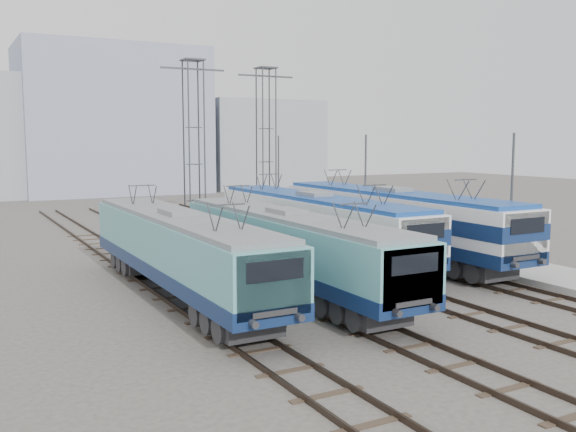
# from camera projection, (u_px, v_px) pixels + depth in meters

# --- Properties ---
(ground) EXTENTS (160.00, 160.00, 0.00)m
(ground) POSITION_uv_depth(u_px,v_px,m) (392.00, 310.00, 25.27)
(ground) COLOR #514C47
(platform) EXTENTS (4.00, 70.00, 0.30)m
(platform) POSITION_uv_depth(u_px,v_px,m) (447.00, 253.00, 37.07)
(platform) COLOR #9E9E99
(platform) RESTS_ON ground
(locomotive_far_left) EXTENTS (2.77, 17.51, 3.30)m
(locomotive_far_left) POSITION_uv_depth(u_px,v_px,m) (181.00, 248.00, 26.62)
(locomotive_far_left) COLOR #10244F
(locomotive_far_left) RESTS_ON ground
(locomotive_center_left) EXTENTS (2.72, 17.14, 3.23)m
(locomotive_center_left) POSITION_uv_depth(u_px,v_px,m) (289.00, 245.00, 27.74)
(locomotive_center_left) COLOR #10244F
(locomotive_center_left) RESTS_ON ground
(locomotive_center_right) EXTENTS (2.85, 18.05, 3.39)m
(locomotive_center_right) POSITION_uv_depth(u_px,v_px,m) (316.00, 222.00, 34.41)
(locomotive_center_right) COLOR #10244F
(locomotive_center_right) RESTS_ON ground
(locomotive_far_right) EXTENTS (2.97, 18.81, 3.54)m
(locomotive_far_right) POSITION_uv_depth(u_px,v_px,m) (394.00, 217.00, 35.69)
(locomotive_far_right) COLOR #10244F
(locomotive_far_right) RESTS_ON ground
(catenary_tower_west) EXTENTS (4.50, 1.20, 12.00)m
(catenary_tower_west) POSITION_uv_depth(u_px,v_px,m) (194.00, 140.00, 43.67)
(catenary_tower_west) COLOR #3F4247
(catenary_tower_west) RESTS_ON ground
(catenary_tower_east) EXTENTS (4.50, 1.20, 12.00)m
(catenary_tower_east) POSITION_uv_depth(u_px,v_px,m) (266.00, 140.00, 48.50)
(catenary_tower_east) COLOR #3F4247
(catenary_tower_east) RESTS_ON ground
(mast_front) EXTENTS (0.12, 0.12, 7.00)m
(mast_front) POSITION_uv_depth(u_px,v_px,m) (511.00, 206.00, 30.68)
(mast_front) COLOR #3F4247
(mast_front) RESTS_ON ground
(mast_mid) EXTENTS (0.12, 0.12, 7.00)m
(mast_mid) POSITION_uv_depth(u_px,v_px,m) (365.00, 189.00, 41.15)
(mast_mid) COLOR #3F4247
(mast_mid) RESTS_ON ground
(mast_rear) EXTENTS (0.12, 0.12, 7.00)m
(mast_rear) POSITION_uv_depth(u_px,v_px,m) (279.00, 179.00, 51.61)
(mast_rear) COLOR #3F4247
(mast_rear) RESTS_ON ground
(building_center) EXTENTS (22.00, 14.00, 18.00)m
(building_center) POSITION_uv_depth(u_px,v_px,m) (112.00, 121.00, 80.19)
(building_center) COLOR #939BB5
(building_center) RESTS_ON ground
(building_east) EXTENTS (16.00, 12.00, 12.00)m
(building_east) POSITION_uv_depth(u_px,v_px,m) (257.00, 144.00, 90.03)
(building_east) COLOR #969EA6
(building_east) RESTS_ON ground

